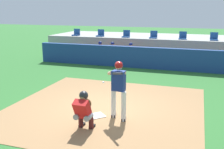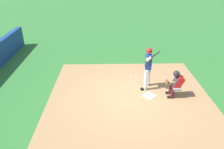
{
  "view_description": "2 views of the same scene",
  "coord_description": "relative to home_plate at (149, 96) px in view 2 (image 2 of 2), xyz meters",
  "views": [
    {
      "loc": [
        2.87,
        -8.01,
        3.29
      ],
      "look_at": [
        0.0,
        0.7,
        1.0
      ],
      "focal_mm": 42.44,
      "sensor_mm": 36.0,
      "label": 1
    },
    {
      "loc": [
        -7.4,
        0.86,
        4.74
      ],
      "look_at": [
        0.0,
        0.7,
        1.0
      ],
      "focal_mm": 34.95,
      "sensor_mm": 36.0,
      "label": 2
    }
  ],
  "objects": [
    {
      "name": "ground_plane",
      "position": [
        0.0,
        0.8,
        -0.02
      ],
      "size": [
        80.0,
        80.0,
        0.0
      ],
      "primitive_type": "plane",
      "color": "#2D6B2D"
    },
    {
      "name": "batter_at_plate",
      "position": [
        0.69,
        0.0,
        1.01
      ],
      "size": [
        0.66,
        0.78,
        1.8
      ],
      "color": "silver",
      "rests_on": "ground"
    },
    {
      "name": "catcher_crouched",
      "position": [
        -0.0,
        -0.97,
        0.59
      ],
      "size": [
        0.49,
        2.12,
        1.13
      ],
      "color": "gray",
      "rests_on": "ground"
    },
    {
      "name": "home_plate",
      "position": [
        0.0,
        0.0,
        0.0
      ],
      "size": [
        0.62,
        0.62,
        0.02
      ],
      "primitive_type": "cube",
      "rotation": [
        0.0,
        0.0,
        0.79
      ],
      "color": "white",
      "rests_on": "dirt_infield"
    },
    {
      "name": "dirt_infield",
      "position": [
        0.0,
        0.8,
        -0.02
      ],
      "size": [
        6.4,
        6.4,
        0.01
      ],
      "primitive_type": "cube",
      "color": "#9E754C",
      "rests_on": "ground"
    }
  ]
}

